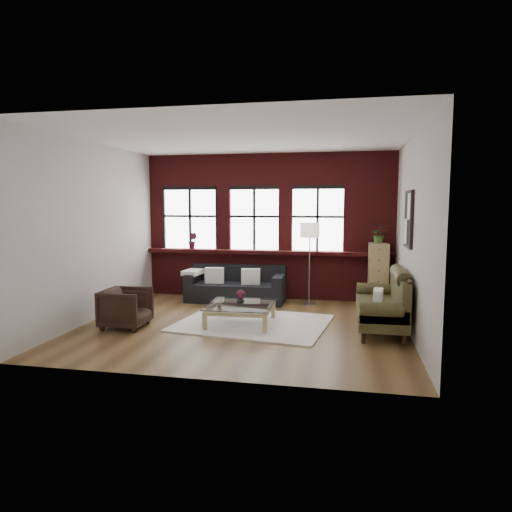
% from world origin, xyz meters
% --- Properties ---
extents(floor, '(5.50, 5.50, 0.00)m').
position_xyz_m(floor, '(0.00, 0.00, 0.00)').
color(floor, brown).
rests_on(floor, ground).
extents(ceiling, '(5.50, 5.50, 0.00)m').
position_xyz_m(ceiling, '(0.00, 0.00, 3.20)').
color(ceiling, white).
rests_on(ceiling, ground).
extents(wall_back, '(5.50, 0.00, 5.50)m').
position_xyz_m(wall_back, '(0.00, 2.50, 1.60)').
color(wall_back, beige).
rests_on(wall_back, ground).
extents(wall_front, '(5.50, 0.00, 5.50)m').
position_xyz_m(wall_front, '(0.00, -2.50, 1.60)').
color(wall_front, beige).
rests_on(wall_front, ground).
extents(wall_left, '(0.00, 5.00, 5.00)m').
position_xyz_m(wall_left, '(-2.75, 0.00, 1.60)').
color(wall_left, beige).
rests_on(wall_left, ground).
extents(wall_right, '(0.00, 5.00, 5.00)m').
position_xyz_m(wall_right, '(2.75, 0.00, 1.60)').
color(wall_right, beige).
rests_on(wall_right, ground).
extents(brick_backwall, '(5.50, 0.12, 3.20)m').
position_xyz_m(brick_backwall, '(0.00, 2.44, 1.60)').
color(brick_backwall, '#5A1517').
rests_on(brick_backwall, floor).
extents(sill_ledge, '(5.50, 0.30, 0.08)m').
position_xyz_m(sill_ledge, '(0.00, 2.35, 1.04)').
color(sill_ledge, '#5A1517').
rests_on(sill_ledge, brick_backwall).
extents(window_left, '(1.38, 0.10, 1.50)m').
position_xyz_m(window_left, '(-1.80, 2.45, 1.75)').
color(window_left, black).
rests_on(window_left, brick_backwall).
extents(window_mid, '(1.38, 0.10, 1.50)m').
position_xyz_m(window_mid, '(-0.30, 2.45, 1.75)').
color(window_mid, black).
rests_on(window_mid, brick_backwall).
extents(window_right, '(1.38, 0.10, 1.50)m').
position_xyz_m(window_right, '(1.10, 2.45, 1.75)').
color(window_right, black).
rests_on(window_right, brick_backwall).
extents(wall_poster, '(0.05, 0.74, 0.94)m').
position_xyz_m(wall_poster, '(2.72, 0.30, 1.85)').
color(wall_poster, black).
rests_on(wall_poster, wall_right).
extents(shag_rug, '(2.80, 2.34, 0.03)m').
position_xyz_m(shag_rug, '(0.14, 0.13, 0.01)').
color(shag_rug, white).
rests_on(shag_rug, floor).
extents(dark_sofa, '(2.10, 0.85, 0.76)m').
position_xyz_m(dark_sofa, '(-0.60, 1.90, 0.38)').
color(dark_sofa, black).
rests_on(dark_sofa, floor).
extents(pillow_a, '(0.41, 0.17, 0.34)m').
position_xyz_m(pillow_a, '(-1.05, 1.80, 0.57)').
color(pillow_a, white).
rests_on(pillow_a, dark_sofa).
extents(pillow_b, '(0.42, 0.21, 0.34)m').
position_xyz_m(pillow_b, '(-0.25, 1.80, 0.57)').
color(pillow_b, white).
rests_on(pillow_b, dark_sofa).
extents(vintage_settee, '(0.86, 1.93, 1.03)m').
position_xyz_m(vintage_settee, '(2.30, 0.18, 0.51)').
color(vintage_settee, '#3C381B').
rests_on(vintage_settee, floor).
extents(pillow_settee, '(0.18, 0.39, 0.34)m').
position_xyz_m(pillow_settee, '(2.22, -0.40, 0.62)').
color(pillow_settee, white).
rests_on(pillow_settee, vintage_settee).
extents(armchair, '(0.76, 0.74, 0.68)m').
position_xyz_m(armchair, '(-1.94, -0.52, 0.34)').
color(armchair, black).
rests_on(armchair, floor).
extents(coffee_table, '(1.16, 1.16, 0.38)m').
position_xyz_m(coffee_table, '(-0.06, 0.03, 0.18)').
color(coffee_table, tan).
rests_on(coffee_table, shag_rug).
extents(vase, '(0.17, 0.17, 0.14)m').
position_xyz_m(vase, '(-0.06, 0.03, 0.44)').
color(vase, '#B2B2B2').
rests_on(vase, coffee_table).
extents(flowers, '(0.16, 0.16, 0.16)m').
position_xyz_m(flowers, '(-0.06, 0.03, 0.54)').
color(flowers, '#501B2E').
rests_on(flowers, vase).
extents(drawer_chest, '(0.40, 0.40, 1.30)m').
position_xyz_m(drawer_chest, '(2.38, 2.08, 0.65)').
color(drawer_chest, tan).
rests_on(drawer_chest, floor).
extents(potted_plant_top, '(0.38, 0.34, 0.36)m').
position_xyz_m(potted_plant_top, '(2.38, 2.08, 1.48)').
color(potted_plant_top, '#2D5923').
rests_on(potted_plant_top, drawer_chest).
extents(floor_lamp, '(0.40, 0.40, 1.86)m').
position_xyz_m(floor_lamp, '(0.98, 1.91, 0.93)').
color(floor_lamp, '#A5A5A8').
rests_on(floor_lamp, floor).
extents(sill_plant, '(0.23, 0.19, 0.38)m').
position_xyz_m(sill_plant, '(-1.71, 2.32, 1.27)').
color(sill_plant, '#501B2E').
rests_on(sill_plant, sill_ledge).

